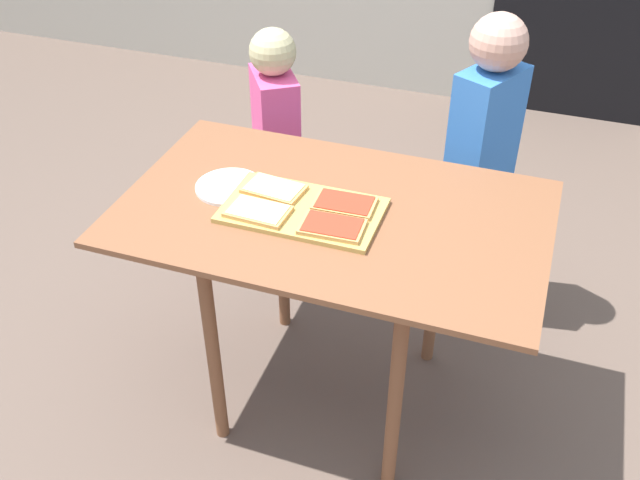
% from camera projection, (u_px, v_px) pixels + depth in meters
% --- Properties ---
extents(ground_plane, '(16.00, 16.00, 0.00)m').
position_uv_depth(ground_plane, '(331.00, 392.00, 2.45)').
color(ground_plane, brown).
extents(dining_table, '(1.19, 0.73, 0.75)m').
position_uv_depth(dining_table, '(333.00, 238.00, 2.06)').
color(dining_table, brown).
rests_on(dining_table, ground).
extents(cutting_board, '(0.43, 0.26, 0.01)m').
position_uv_depth(cutting_board, '(303.00, 210.00, 1.99)').
color(cutting_board, tan).
rests_on(cutting_board, dining_table).
extents(pizza_slice_near_left, '(0.17, 0.12, 0.01)m').
position_uv_depth(pizza_slice_near_left, '(258.00, 211.00, 1.96)').
color(pizza_slice_near_left, tan).
rests_on(pizza_slice_near_left, cutting_board).
extents(pizza_slice_far_right, '(0.17, 0.11, 0.01)m').
position_uv_depth(pizza_slice_far_right, '(344.00, 204.00, 1.99)').
color(pizza_slice_far_right, tan).
rests_on(pizza_slice_far_right, cutting_board).
extents(pizza_slice_far_left, '(0.18, 0.13, 0.01)m').
position_uv_depth(pizza_slice_far_left, '(274.00, 189.00, 2.05)').
color(pizza_slice_far_left, tan).
rests_on(pizza_slice_far_left, cutting_board).
extents(pizza_slice_near_right, '(0.17, 0.11, 0.01)m').
position_uv_depth(pizza_slice_near_right, '(332.00, 226.00, 1.91)').
color(pizza_slice_near_right, tan).
rests_on(pizza_slice_near_right, cutting_board).
extents(plate_white_left, '(0.20, 0.20, 0.01)m').
position_uv_depth(plate_white_left, '(229.00, 187.00, 2.09)').
color(plate_white_left, white).
rests_on(plate_white_left, dining_table).
extents(child_left, '(0.25, 0.28, 0.98)m').
position_uv_depth(child_left, '(276.00, 137.00, 2.73)').
color(child_left, '#2E4553').
rests_on(child_left, ground).
extents(child_right, '(0.23, 0.28, 1.13)m').
position_uv_depth(child_right, '(482.00, 148.00, 2.46)').
color(child_right, '#453D3F').
rests_on(child_right, ground).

